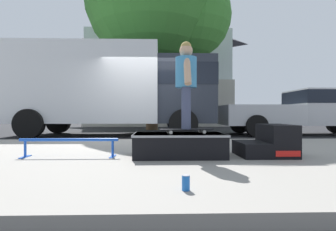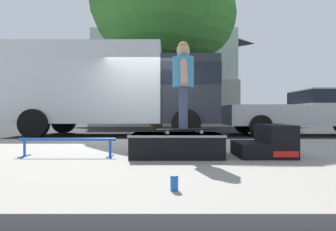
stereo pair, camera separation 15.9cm
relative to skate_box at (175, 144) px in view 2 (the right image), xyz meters
name	(u,v)px [view 2 (the right image)]	position (x,y,z in m)	size (l,w,h in m)	color
ground_plane	(142,142)	(-0.81, 3.23, -0.30)	(140.00, 140.00, 0.00)	black
sidewalk_slab	(123,158)	(-0.81, 0.23, -0.24)	(50.00, 5.00, 0.12)	gray
skate_box	(175,144)	(0.00, 0.00, 0.00)	(1.33, 0.79, 0.34)	black
kicker_ramp	(266,143)	(1.35, 0.00, 0.01)	(0.78, 0.72, 0.47)	black
grind_rail	(66,143)	(-1.61, -0.02, 0.02)	(1.42, 0.28, 0.27)	blue
skateboard	(182,130)	(0.10, -0.03, 0.21)	(0.80, 0.33, 0.07)	black
skater_kid	(182,78)	(0.10, -0.03, 0.98)	(0.31, 0.66, 1.28)	#3F4766
soda_can	(174,183)	(-0.07, -1.77, -0.12)	(0.07, 0.07, 0.13)	#1959B2
box_truck	(117,87)	(-1.89, 5.43, 1.40)	(6.91, 2.63, 3.05)	silver
pickup_truck_silver	(310,110)	(4.97, 5.51, 0.59)	(5.70, 2.09, 1.61)	#B2B5BA
street_tree_main	(164,4)	(-0.30, 8.73, 5.69)	(6.89, 6.26, 9.31)	brown
house_behind	(164,67)	(-0.36, 15.86, 3.94)	(9.54, 8.22, 8.40)	silver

